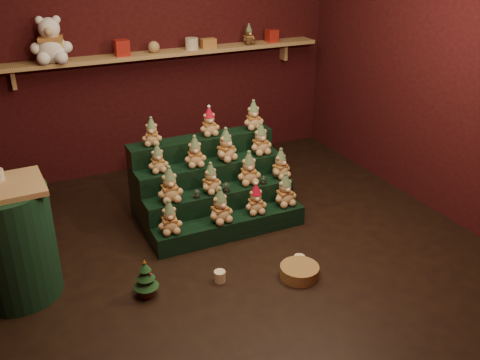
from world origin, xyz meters
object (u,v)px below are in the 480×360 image
mug_right (299,261)px  white_bear (50,33)px  snow_globe_b (226,187)px  mug_left (220,276)px  riser_tier_front (230,227)px  snow_globe_c (264,180)px  side_table (11,242)px  snow_globe_a (197,194)px  wicker_basket (299,271)px  brown_bear (249,35)px  mini_christmas_tree (146,278)px

mug_right → white_bear: bearing=121.2°
snow_globe_b → mug_left: bearing=-117.7°
snow_globe_b → riser_tier_front: bearing=-102.5°
snow_globe_c → side_table: bearing=-173.8°
snow_globe_a → mug_right: (0.56, -0.83, -0.36)m
snow_globe_b → white_bear: size_ratio=0.16×
mug_left → white_bear: bearing=108.3°
side_table → wicker_basket: (2.00, -0.72, -0.39)m
snow_globe_a → mug_left: 0.84m
wicker_basket → snow_globe_c: bearing=79.6°
snow_globe_a → brown_bear: bearing=50.7°
riser_tier_front → side_table: size_ratio=1.57×
mini_christmas_tree → side_table: bearing=152.5°
white_bear → brown_bear: white_bear is taller
snow_globe_a → snow_globe_c: (0.66, 0.00, -0.00)m
mini_christmas_tree → riser_tier_front: bearing=29.5°
snow_globe_c → mug_left: snow_globe_c is taller
white_bear → brown_bear: (2.10, 0.00, -0.17)m
riser_tier_front → mug_left: riser_tier_front is taller
side_table → mug_right: size_ratio=10.00×
mug_right → mug_left: bearing=173.5°
snow_globe_a → wicker_basket: 1.13m
riser_tier_front → brown_bear: bearing=59.4°
riser_tier_front → snow_globe_c: snow_globe_c is taller
side_table → mini_christmas_tree: side_table is taller
side_table → mug_left: 1.55m
riser_tier_front → side_table: side_table is taller
snow_globe_a → side_table: side_table is taller
snow_globe_c → brown_bear: size_ratio=0.36×
snow_globe_c → white_bear: (-1.52, 1.52, 1.19)m
mini_christmas_tree → mug_left: (0.56, -0.07, -0.11)m
wicker_basket → white_bear: bearing=118.4°
snow_globe_a → riser_tier_front: bearing=-32.9°
wicker_basket → mug_left: bearing=160.4°
wicker_basket → riser_tier_front: bearing=106.2°
mini_christmas_tree → brown_bear: 3.18m
white_bear → mini_christmas_tree: bearing=-75.2°
riser_tier_front → white_bear: 2.51m
mug_right → mini_christmas_tree: bearing=173.2°
white_bear → snow_globe_c: bearing=-35.0°
side_table → snow_globe_b: bearing=5.0°
wicker_basket → white_bear: (-1.34, 2.48, 1.55)m
snow_globe_c → brown_bear: (0.58, 1.52, 1.03)m
mug_right → brown_bear: size_ratio=0.42×
side_table → white_bear: 2.20m
mug_left → mug_right: mug_left is taller
mug_left → snow_globe_c: bearing=44.3°
mug_left → brown_bear: (1.35, 2.27, 1.38)m
riser_tier_front → mug_right: bearing=-65.0°
mug_left → wicker_basket: bearing=-19.6°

